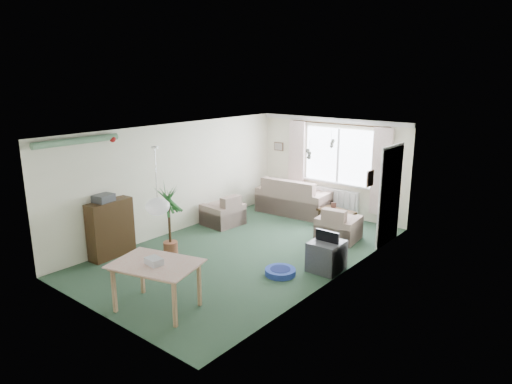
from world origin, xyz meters
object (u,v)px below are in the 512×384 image
Objects in this scene: armchair_corner at (339,223)px; armchair_left at (223,209)px; coffee_table at (336,218)px; houseplant at (169,220)px; tv_cube at (326,256)px; pet_bed at (280,272)px; bookshelf at (111,229)px; dining_table at (157,287)px; sofa at (295,195)px.

armchair_corner is 2.72m from armchair_left.
armchair_left is 0.97× the size of coffee_table.
houseplant is (-1.64, -3.57, 0.51)m from coffee_table.
coffee_table is at bearing 131.48° from armchair_left.
pet_bed is (-0.52, -0.69, -0.21)m from tv_cube.
houseplant reaches higher than armchair_corner.
armchair_corner is 0.73× the size of bookshelf.
bookshelf reaches higher than tv_cube.
coffee_table is 2.53m from tv_cube.
armchair_corner is at bearing 110.56° from tv_cube.
houseplant is 2.16m from dining_table.
coffee_table is (2.11, 1.57, -0.17)m from armchair_left.
bookshelf reaches higher than armchair_left.
armchair_corner is at bearing 52.96° from houseplant.
armchair_left is at bearing 62.51° from sofa.
bookshelf is 0.96× the size of dining_table.
sofa is 1.64× the size of bookshelf.
sofa is at bearing 120.50° from pet_bed.
houseplant is at bearing 80.99° from sofa.
coffee_table is 3.96m from houseplant.
sofa reaches higher than coffee_table.
bookshelf is 2.43m from dining_table.
dining_table is 2.26m from pet_bed.
dining_table is at bearing -114.88° from tv_cube.
armchair_left is 4.03m from dining_table.
tv_cube is (0.61, -1.53, -0.09)m from armchair_corner.
houseplant is at bearing -164.94° from pet_bed.
armchair_corner is 1.37× the size of tv_cube.
pet_bed is (0.57, -2.97, -0.13)m from coffee_table.
tv_cube is at bearing 66.21° from dining_table.
houseplant reaches higher than armchair_left.
tv_cube is at bearing 82.26° from armchair_left.
sofa is at bearing 71.97° from bookshelf.
tv_cube reaches higher than pet_bed.
houseplant is 2.59× the size of pet_bed.
armchair_corner reaches higher than pet_bed.
bookshelf is at bearing 161.65° from dining_table.
sofa is 2.23× the size of armchair_corner.
armchair_corner reaches higher than armchair_left.
armchair_left is at bearing 10.67° from armchair_corner.
armchair_corner is at bearing 112.23° from armchair_left.
armchair_corner is 1.51× the size of pet_bed.
pet_bed is at bearing 15.06° from houseplant.
armchair_corner reaches higher than tv_cube.
armchair_corner reaches higher than dining_table.
coffee_table is at bearing 100.91° from pet_bed.
sofa reaches higher than dining_table.
armchair_left is at bearing 166.38° from tv_cube.
pet_bed is at bearing 71.20° from dining_table.
armchair_left is 0.58× the size of houseplant.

